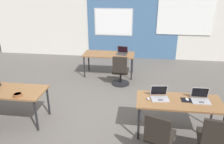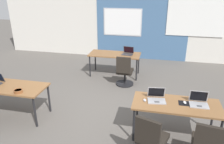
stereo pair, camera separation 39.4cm
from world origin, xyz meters
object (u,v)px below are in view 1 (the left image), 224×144
(chair_far_right, at_px, (120,73))
(mouse_near_right_end, at_px, (187,99))
(desk_near_right, at_px, (179,104))
(laptop_far_right, at_px, (122,52))
(laptop_near_right_end, at_px, (200,98))
(snack_bowl, at_px, (18,95))
(mouse_near_right_inner, at_px, (148,99))
(laptop_near_right_inner, at_px, (160,96))
(desk_near_left, at_px, (7,92))
(desk_far_center, at_px, (109,56))
(chair_near_right_end, at_px, (212,143))
(chair_near_right_inner, at_px, (159,140))

(chair_far_right, height_order, mouse_near_right_end, chair_far_right)
(desk_near_right, relative_size, laptop_far_right, 4.34)
(laptop_near_right_end, relative_size, snack_bowl, 1.88)
(mouse_near_right_inner, height_order, laptop_near_right_end, laptop_near_right_end)
(chair_far_right, relative_size, laptop_near_right_inner, 2.52)
(desk_near_left, height_order, desk_far_center, same)
(mouse_near_right_end, distance_m, chair_near_right_end, 0.90)
(desk_far_center, distance_m, snack_bowl, 3.33)
(desk_near_left, bearing_deg, mouse_near_right_end, 0.65)
(desk_near_right, height_order, chair_near_right_inner, chair_near_right_inner)
(desk_near_left, xyz_separation_m, snack_bowl, (0.38, -0.23, 0.10))
(desk_far_center, bearing_deg, laptop_far_right, 4.84)
(laptop_far_right, bearing_deg, laptop_near_right_inner, -62.01)
(laptop_far_right, bearing_deg, snack_bowl, -111.45)
(chair_near_right_end, bearing_deg, laptop_far_right, -54.10)
(chair_near_right_inner, relative_size, snack_bowl, 5.18)
(desk_near_left, height_order, desk_near_right, same)
(laptop_near_right_end, bearing_deg, desk_near_right, -171.72)
(desk_far_center, bearing_deg, mouse_near_right_end, -55.49)
(laptop_far_right, xyz_separation_m, chair_far_right, (0.03, -0.75, -0.39))
(laptop_far_right, bearing_deg, mouse_near_right_end, -53.26)
(laptop_far_right, distance_m, chair_far_right, 0.85)
(mouse_near_right_inner, bearing_deg, desk_far_center, 112.47)
(laptop_near_right_end, bearing_deg, mouse_near_right_end, -175.92)
(desk_far_center, bearing_deg, chair_near_right_end, -58.18)
(laptop_near_right_inner, distance_m, chair_near_right_inner, 0.91)
(laptop_near_right_end, bearing_deg, snack_bowl, -176.01)
(chair_near_right_inner, distance_m, snack_bowl, 2.79)
(desk_near_left, relative_size, laptop_near_right_end, 4.80)
(desk_near_left, xyz_separation_m, laptop_near_right_end, (3.89, 0.06, 0.11))
(laptop_far_right, xyz_separation_m, mouse_near_right_inner, (0.76, -2.86, -0.03))
(laptop_far_right, xyz_separation_m, mouse_near_right_end, (1.49, -2.79, -0.03))
(desk_near_right, bearing_deg, laptop_far_right, 115.32)
(desk_far_center, xyz_separation_m, mouse_near_right_end, (1.90, -2.76, 0.08))
(chair_near_right_end, bearing_deg, chair_far_right, -48.72)
(chair_far_right, xyz_separation_m, mouse_near_right_end, (1.46, -2.04, 0.36))
(laptop_far_right, bearing_deg, chair_near_right_end, -54.75)
(desk_far_center, height_order, mouse_near_right_end, mouse_near_right_end)
(desk_near_left, distance_m, mouse_near_right_inner, 2.92)
(desk_near_left, relative_size, laptop_far_right, 4.34)
(mouse_near_right_inner, bearing_deg, snack_bowl, -175.35)
(laptop_near_right_inner, height_order, chair_near_right_inner, laptop_near_right_inner)
(chair_far_right, bearing_deg, laptop_near_right_end, 131.93)
(chair_far_right, bearing_deg, desk_near_right, 123.99)
(snack_bowl, bearing_deg, laptop_near_right_inner, 5.87)
(desk_near_right, distance_m, chair_near_right_inner, 0.91)
(laptop_near_right_end, bearing_deg, laptop_far_right, 121.25)
(desk_far_center, height_order, chair_near_right_inner, chair_near_right_inner)
(chair_far_right, height_order, chair_near_right_end, same)
(desk_far_center, relative_size, snack_bowl, 9.01)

